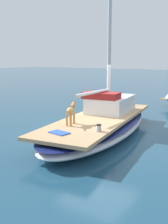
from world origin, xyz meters
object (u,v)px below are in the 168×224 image
at_px(dog_tan, 71,111).
at_px(sailboat_main, 99,126).
at_px(deck_towel, 59,133).
at_px(deck_winch, 99,128).

bearing_deg(dog_tan, sailboat_main, 81.63).
distance_m(dog_tan, deck_towel, 1.19).
bearing_deg(dog_tan, deck_winch, -12.35).
relative_size(deck_winch, deck_towel, 0.38).
distance_m(sailboat_main, dog_tan, 1.63).
bearing_deg(sailboat_main, dog_tan, -98.37).
bearing_deg(deck_winch, dog_tan, 167.65).
relative_size(sailboat_main, deck_winch, 35.85).
height_order(dog_tan, deck_towel, dog_tan).
relative_size(dog_tan, deck_winch, 4.33).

